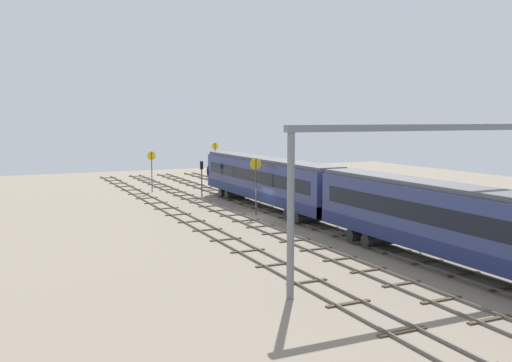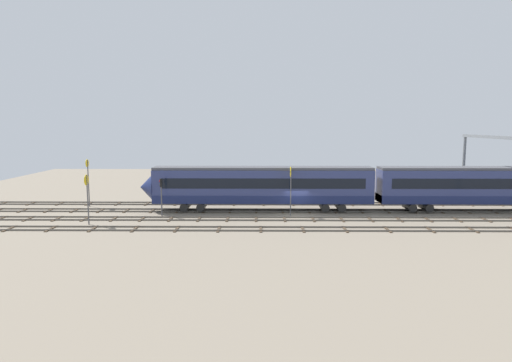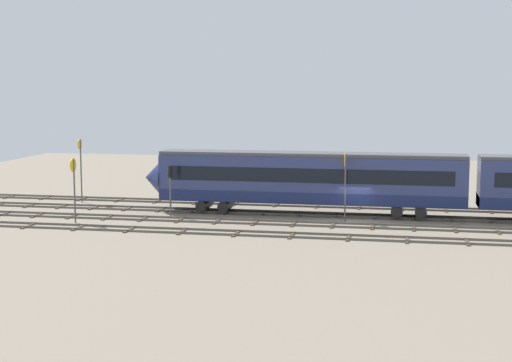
# 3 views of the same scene
# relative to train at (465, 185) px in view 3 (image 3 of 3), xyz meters

# --- Properties ---
(ground_plane) EXTENTS (97.25, 97.25, 0.00)m
(ground_plane) POSITION_rel_train_xyz_m (8.15, 2.16, -2.66)
(ground_plane) COLOR gray
(track_near_foreground) EXTENTS (81.25, 2.40, 0.16)m
(track_near_foreground) POSITION_rel_train_xyz_m (8.15, -4.33, -2.59)
(track_near_foreground) COLOR #59544C
(track_near_foreground) RESTS_ON ground
(track_with_train) EXTENTS (81.25, 2.40, 0.16)m
(track_with_train) POSITION_rel_train_xyz_m (8.15, -0.00, -2.59)
(track_with_train) COLOR #59544C
(track_with_train) RESTS_ON ground
(track_middle) EXTENTS (81.25, 2.40, 0.16)m
(track_middle) POSITION_rel_train_xyz_m (8.15, 4.33, -2.59)
(track_middle) COLOR #59544C
(track_middle) RESTS_ON ground
(track_second_far) EXTENTS (81.25, 2.40, 0.16)m
(track_second_far) POSITION_rel_train_xyz_m (8.15, 8.66, -2.59)
(track_second_far) COLOR #59544C
(track_second_far) RESTS_ON ground
(train) EXTENTS (50.40, 3.24, 4.80)m
(train) POSITION_rel_train_xyz_m (0.00, 0.00, 0.00)
(train) COLOR navy
(train) RESTS_ON ground
(speed_sign_near_foreground) EXTENTS (0.14, 1.03, 4.84)m
(speed_sign_near_foreground) POSITION_rel_train_xyz_m (28.62, 6.76, 0.59)
(speed_sign_near_foreground) COLOR #4C4C51
(speed_sign_near_foreground) RESTS_ON ground
(speed_sign_mid_trackside) EXTENTS (0.14, 1.07, 5.20)m
(speed_sign_mid_trackside) POSITION_rel_train_xyz_m (8.88, 2.34, 0.84)
(speed_sign_mid_trackside) COLOR #4C4C51
(speed_sign_mid_trackside) RESTS_ON ground
(speed_sign_far_trackside) EXTENTS (0.14, 0.91, 5.56)m
(speed_sign_far_trackside) POSITION_rel_train_xyz_m (32.18, -2.60, 0.92)
(speed_sign_far_trackside) COLOR #4C4C51
(speed_sign_far_trackside) RESTS_ON ground
(signal_light_trackside_departure) EXTENTS (0.31, 0.32, 3.98)m
(signal_light_trackside_departure) POSITION_rel_train_xyz_m (22.46, 2.70, -0.03)
(signal_light_trackside_departure) COLOR #4C4C51
(signal_light_trackside_departure) RESTS_ON ground
(relay_cabinet) EXTENTS (1.43, 0.85, 1.83)m
(relay_cabinet) POSITION_rel_train_xyz_m (7.60, -7.47, -1.74)
(relay_cabinet) COLOR gray
(relay_cabinet) RESTS_ON ground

